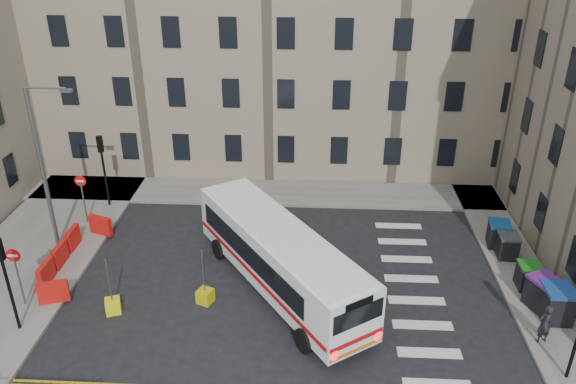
# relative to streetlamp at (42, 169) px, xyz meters

# --- Properties ---
(ground) EXTENTS (120.00, 120.00, 0.00)m
(ground) POSITION_rel_streetlamp_xyz_m (13.00, -2.00, -4.34)
(ground) COLOR black
(ground) RESTS_ON ground
(pavement_north) EXTENTS (36.00, 3.20, 0.15)m
(pavement_north) POSITION_rel_streetlamp_xyz_m (7.00, 6.60, -4.26)
(pavement_north) COLOR slate
(pavement_north) RESTS_ON ground
(pavement_east) EXTENTS (2.40, 26.00, 0.15)m
(pavement_east) POSITION_rel_streetlamp_xyz_m (22.00, 2.00, -4.26)
(pavement_east) COLOR slate
(pavement_east) RESTS_ON ground
(pavement_west) EXTENTS (6.00, 22.00, 0.15)m
(pavement_west) POSITION_rel_streetlamp_xyz_m (-1.00, -1.00, -4.26)
(pavement_west) COLOR slate
(pavement_west) RESTS_ON ground
(terrace_north) EXTENTS (38.30, 10.80, 17.20)m
(terrace_north) POSITION_rel_streetlamp_xyz_m (6.00, 13.50, 4.28)
(terrace_north) COLOR gray
(terrace_north) RESTS_ON ground
(traffic_light_nw) EXTENTS (0.28, 0.22, 4.10)m
(traffic_light_nw) POSITION_rel_streetlamp_xyz_m (1.00, 4.50, -1.47)
(traffic_light_nw) COLOR black
(traffic_light_nw) RESTS_ON pavement_west
(traffic_light_sw) EXTENTS (0.28, 0.22, 4.10)m
(traffic_light_sw) POSITION_rel_streetlamp_xyz_m (1.00, -6.00, -1.47)
(traffic_light_sw) COLOR black
(traffic_light_sw) RESTS_ON pavement_west
(streetlamp) EXTENTS (0.50, 0.22, 8.14)m
(streetlamp) POSITION_rel_streetlamp_xyz_m (0.00, 0.00, 0.00)
(streetlamp) COLOR #595B5E
(streetlamp) RESTS_ON pavement_west
(no_entry_north) EXTENTS (0.60, 0.08, 3.00)m
(no_entry_north) POSITION_rel_streetlamp_xyz_m (0.50, 2.50, -2.26)
(no_entry_north) COLOR #595B5E
(no_entry_north) RESTS_ON pavement_west
(no_entry_south) EXTENTS (0.60, 0.08, 3.00)m
(no_entry_south) POSITION_rel_streetlamp_xyz_m (0.50, -4.50, -2.26)
(no_entry_south) COLOR #595B5E
(no_entry_south) RESTS_ON pavement_west
(roadworks_barriers) EXTENTS (1.66, 6.26, 1.00)m
(roadworks_barriers) POSITION_rel_streetlamp_xyz_m (1.16, -1.50, -3.69)
(roadworks_barriers) COLOR red
(roadworks_barriers) RESTS_ON pavement_west
(bus) EXTENTS (8.17, 10.33, 2.96)m
(bus) POSITION_rel_streetlamp_xyz_m (11.09, -2.66, -2.63)
(bus) COLOR white
(bus) RESTS_ON ground
(wheelie_bin_a) EXTENTS (1.16, 1.33, 1.45)m
(wheelie_bin_a) POSITION_rel_streetlamp_xyz_m (22.29, -4.24, -3.45)
(wheelie_bin_a) COLOR black
(wheelie_bin_a) RESTS_ON pavement_east
(wheelie_bin_b) EXTENTS (1.51, 1.59, 1.39)m
(wheelie_bin_b) POSITION_rel_streetlamp_xyz_m (22.04, -3.54, -3.49)
(wheelie_bin_b) COLOR black
(wheelie_bin_b) RESTS_ON pavement_east
(wheelie_bin_c) EXTENTS (0.91, 1.04, 1.14)m
(wheelie_bin_c) POSITION_rel_streetlamp_xyz_m (21.89, -2.16, -3.61)
(wheelie_bin_c) COLOR black
(wheelie_bin_c) RESTS_ON pavement_east
(wheelie_bin_d) EXTENTS (0.98, 1.11, 1.17)m
(wheelie_bin_d) POSITION_rel_streetlamp_xyz_m (21.72, 0.30, -3.60)
(wheelie_bin_d) COLOR black
(wheelie_bin_d) RESTS_ON pavement_east
(wheelie_bin_e) EXTENTS (1.12, 1.25, 1.25)m
(wheelie_bin_e) POSITION_rel_streetlamp_xyz_m (21.57, 1.32, -3.56)
(wheelie_bin_e) COLOR black
(wheelie_bin_e) RESTS_ON pavement_east
(pedestrian) EXTENTS (0.69, 0.56, 1.65)m
(pedestrian) POSITION_rel_streetlamp_xyz_m (21.32, -5.67, -3.36)
(pedestrian) COLOR black
(pedestrian) RESTS_ON pavement_east
(bollard_yellow) EXTENTS (0.77, 0.77, 0.60)m
(bollard_yellow) POSITION_rel_streetlamp_xyz_m (4.32, -4.64, -4.04)
(bollard_yellow) COLOR yellow
(bollard_yellow) RESTS_ON ground
(bollard_chevron) EXTENTS (0.79, 0.79, 0.60)m
(bollard_chevron) POSITION_rel_streetlamp_xyz_m (8.00, -3.78, -4.04)
(bollard_chevron) COLOR #C0AB0B
(bollard_chevron) RESTS_ON ground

